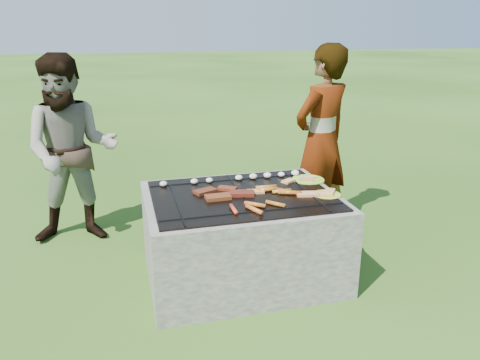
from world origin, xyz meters
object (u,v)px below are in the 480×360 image
object	(u,v)px
cook	(321,141)
bystander	(72,151)
fire_pit	(242,239)
plate_near	(327,194)
plate_far	(308,180)

from	to	relation	value
cook	bystander	bearing A→B (deg)	-33.38
fire_pit	bystander	distance (m)	1.55
plate_near	cook	size ratio (longest dim) A/B	0.15
plate_far	fire_pit	bearing A→B (deg)	-161.42
fire_pit	plate_far	distance (m)	0.68
cook	plate_near	bearing A→B (deg)	44.11
plate_near	fire_pit	bearing A→B (deg)	166.05
plate_far	bystander	size ratio (longest dim) A/B	0.21
fire_pit	plate_near	xyz separation A→B (m)	(0.56, -0.14, 0.33)
cook	bystander	size ratio (longest dim) A/B	1.04
fire_pit	bystander	world-z (taller)	bystander
bystander	fire_pit	bearing A→B (deg)	-34.65
plate_far	plate_near	world-z (taller)	plate_near
fire_pit	plate_near	size ratio (longest dim) A/B	5.62
plate_near	cook	xyz separation A→B (m)	(0.29, 0.77, 0.18)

